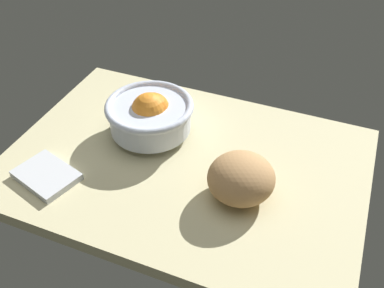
% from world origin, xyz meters
% --- Properties ---
extents(ground_plane, '(0.77, 0.54, 0.03)m').
position_xyz_m(ground_plane, '(0.00, 0.00, -0.01)').
color(ground_plane, beige).
extents(fruit_bowl, '(0.20, 0.20, 0.11)m').
position_xyz_m(fruit_bowl, '(-0.11, 0.06, 0.06)').
color(fruit_bowl, silver).
rests_on(fruit_bowl, ground).
extents(bread_loaf, '(0.18, 0.18, 0.09)m').
position_xyz_m(bread_loaf, '(0.14, -0.05, 0.05)').
color(bread_loaf, tan).
rests_on(bread_loaf, ground).
extents(napkin_folded, '(0.15, 0.12, 0.01)m').
position_xyz_m(napkin_folded, '(-0.25, -0.16, 0.01)').
color(napkin_folded, silver).
rests_on(napkin_folded, ground).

